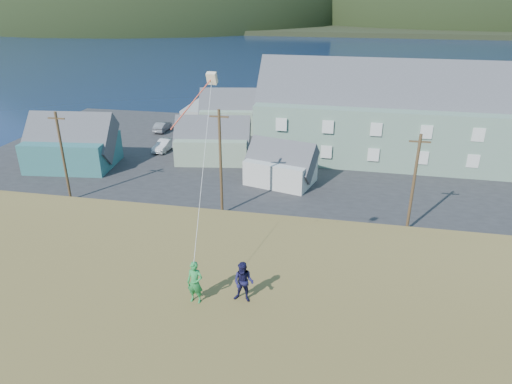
{
  "coord_description": "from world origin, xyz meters",
  "views": [
    {
      "loc": [
        6.3,
        -33.41,
        18.23
      ],
      "look_at": [
        2.19,
        -12.57,
        8.8
      ],
      "focal_mm": 32.0,
      "sensor_mm": 36.0,
      "label": 1
    }
  ],
  "objects_px": {
    "shed_palegreen_far": "(238,111)",
    "wharf": "(269,108)",
    "shed_teal": "(72,144)",
    "shed_palegreen_near": "(213,141)",
    "lodge": "(429,116)",
    "shed_white": "(281,164)",
    "kite_flyer_green": "(195,282)",
    "kite_flyer_navy": "(244,282)"
  },
  "relations": [
    {
      "from": "wharf",
      "to": "shed_teal",
      "type": "height_order",
      "value": "shed_teal"
    },
    {
      "from": "lodge",
      "to": "shed_teal",
      "type": "relative_size",
      "value": 3.89
    },
    {
      "from": "wharf",
      "to": "lodge",
      "type": "bearing_deg",
      "value": -43.04
    },
    {
      "from": "shed_palegreen_near",
      "to": "shed_white",
      "type": "height_order",
      "value": "shed_palegreen_near"
    },
    {
      "from": "shed_palegreen_far",
      "to": "kite_flyer_navy",
      "type": "height_order",
      "value": "kite_flyer_navy"
    },
    {
      "from": "wharf",
      "to": "lodge",
      "type": "relative_size",
      "value": 0.67
    },
    {
      "from": "wharf",
      "to": "kite_flyer_green",
      "type": "xyz_separation_m",
      "value": [
        7.24,
        -59.71,
        7.62
      ]
    },
    {
      "from": "shed_palegreen_near",
      "to": "kite_flyer_green",
      "type": "xyz_separation_m",
      "value": [
        9.54,
        -34.6,
        5.71
      ]
    },
    {
      "from": "shed_teal",
      "to": "shed_palegreen_far",
      "type": "xyz_separation_m",
      "value": [
        14.61,
        17.82,
        -0.04
      ]
    },
    {
      "from": "wharf",
      "to": "shed_palegreen_near",
      "type": "distance_m",
      "value": 25.29
    },
    {
      "from": "shed_teal",
      "to": "lodge",
      "type": "bearing_deg",
      "value": 7.87
    },
    {
      "from": "lodge",
      "to": "kite_flyer_navy",
      "type": "relative_size",
      "value": 23.02
    },
    {
      "from": "shed_palegreen_far",
      "to": "wharf",
      "type": "bearing_deg",
      "value": 69.42
    },
    {
      "from": "wharf",
      "to": "shed_teal",
      "type": "xyz_separation_m",
      "value": [
        -16.97,
        -30.2,
        2.3
      ]
    },
    {
      "from": "kite_flyer_navy",
      "to": "shed_palegreen_near",
      "type": "bearing_deg",
      "value": 112.81
    },
    {
      "from": "kite_flyer_navy",
      "to": "lodge",
      "type": "bearing_deg",
      "value": 76.53
    },
    {
      "from": "shed_white",
      "to": "kite_flyer_navy",
      "type": "xyz_separation_m",
      "value": [
        2.64,
        -28.78,
        5.93
      ]
    },
    {
      "from": "wharf",
      "to": "shed_palegreen_near",
      "type": "height_order",
      "value": "shed_palegreen_near"
    },
    {
      "from": "shed_palegreen_near",
      "to": "wharf",
      "type": "bearing_deg",
      "value": 76.02
    },
    {
      "from": "lodge",
      "to": "kite_flyer_green",
      "type": "relative_size",
      "value": 22.44
    },
    {
      "from": "wharf",
      "to": "lodge",
      "type": "distance_m",
      "value": 30.05
    },
    {
      "from": "wharf",
      "to": "shed_white",
      "type": "xyz_separation_m",
      "value": [
        6.39,
        -30.54,
        1.66
      ]
    },
    {
      "from": "shed_teal",
      "to": "kite_flyer_navy",
      "type": "relative_size",
      "value": 5.92
    },
    {
      "from": "shed_white",
      "to": "kite_flyer_green",
      "type": "distance_m",
      "value": 29.79
    },
    {
      "from": "shed_palegreen_near",
      "to": "kite_flyer_green",
      "type": "height_order",
      "value": "kite_flyer_green"
    },
    {
      "from": "shed_teal",
      "to": "shed_palegreen_far",
      "type": "relative_size",
      "value": 0.88
    },
    {
      "from": "lodge",
      "to": "kite_flyer_green",
      "type": "distance_m",
      "value": 42.12
    },
    {
      "from": "wharf",
      "to": "kite_flyer_navy",
      "type": "bearing_deg",
      "value": -81.34
    },
    {
      "from": "shed_teal",
      "to": "wharf",
      "type": "bearing_deg",
      "value": 54.1
    },
    {
      "from": "shed_teal",
      "to": "shed_palegreen_near",
      "type": "bearing_deg",
      "value": 12.56
    },
    {
      "from": "shed_white",
      "to": "kite_flyer_green",
      "type": "xyz_separation_m",
      "value": [
        0.84,
        -29.18,
        5.95
      ]
    },
    {
      "from": "lodge",
      "to": "shed_palegreen_far",
      "type": "relative_size",
      "value": 3.43
    },
    {
      "from": "wharf",
      "to": "lodge",
      "type": "xyz_separation_m",
      "value": [
        21.69,
        -20.25,
        4.78
      ]
    },
    {
      "from": "lodge",
      "to": "shed_palegreen_near",
      "type": "bearing_deg",
      "value": -167.83
    },
    {
      "from": "lodge",
      "to": "shed_palegreen_near",
      "type": "distance_m",
      "value": 24.64
    },
    {
      "from": "lodge",
      "to": "shed_teal",
      "type": "bearing_deg",
      "value": -164.85
    },
    {
      "from": "wharf",
      "to": "shed_palegreen_near",
      "type": "relative_size",
      "value": 2.8
    },
    {
      "from": "kite_flyer_green",
      "to": "shed_white",
      "type": "bearing_deg",
      "value": 96.23
    },
    {
      "from": "lodge",
      "to": "shed_white",
      "type": "distance_m",
      "value": 18.69
    },
    {
      "from": "lodge",
      "to": "shed_teal",
      "type": "height_order",
      "value": "lodge"
    },
    {
      "from": "wharf",
      "to": "kite_flyer_navy",
      "type": "height_order",
      "value": "kite_flyer_navy"
    },
    {
      "from": "shed_teal",
      "to": "kite_flyer_navy",
      "type": "distance_m",
      "value": 39.39
    }
  ]
}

